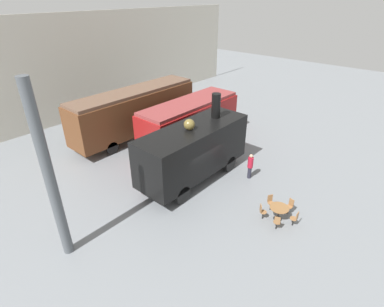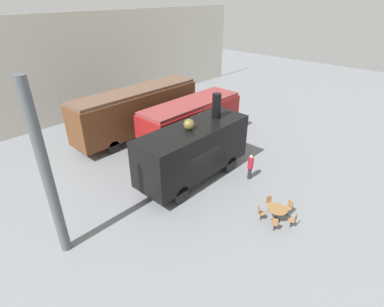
# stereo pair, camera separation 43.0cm
# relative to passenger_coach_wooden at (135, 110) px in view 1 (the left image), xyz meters

# --- Properties ---
(ground_plane) EXTENTS (80.00, 80.00, 0.00)m
(ground_plane) POSITION_rel_passenger_coach_wooden_xyz_m (-2.11, -8.41, -2.20)
(ground_plane) COLOR gray
(backdrop_wall) EXTENTS (44.00, 0.15, 9.00)m
(backdrop_wall) POSITION_rel_passenger_coach_wooden_xyz_m (-2.11, 7.07, 2.30)
(backdrop_wall) COLOR beige
(backdrop_wall) RESTS_ON ground_plane
(passenger_coach_wooden) EXTENTS (10.83, 2.52, 3.82)m
(passenger_coach_wooden) POSITION_rel_passenger_coach_wooden_xyz_m (0.00, 0.00, 0.00)
(passenger_coach_wooden) COLOR brown
(passenger_coach_wooden) RESTS_ON ground_plane
(streamlined_locomotive) EXTENTS (10.40, 2.71, 3.36)m
(streamlined_locomotive) POSITION_rel_passenger_coach_wooden_xyz_m (2.58, -4.15, -0.24)
(streamlined_locomotive) COLOR maroon
(streamlined_locomotive) RESTS_ON ground_plane
(steam_locomotive) EXTENTS (7.56, 2.57, 5.05)m
(steam_locomotive) POSITION_rel_passenger_coach_wooden_xyz_m (-1.79, -7.72, -0.09)
(steam_locomotive) COLOR black
(steam_locomotive) RESTS_ON ground_plane
(cafe_table_near) EXTENTS (0.98, 0.98, 0.75)m
(cafe_table_near) POSITION_rel_passenger_coach_wooden_xyz_m (-1.80, -13.54, -1.58)
(cafe_table_near) COLOR black
(cafe_table_near) RESTS_ON ground_plane
(cafe_chair_0) EXTENTS (0.36, 0.36, 0.87)m
(cafe_chair_0) POSITION_rel_passenger_coach_wooden_xyz_m (-1.75, -14.40, -1.69)
(cafe_chair_0) COLOR black
(cafe_chair_0) RESTS_ON ground_plane
(cafe_chair_1) EXTENTS (0.38, 0.36, 0.87)m
(cafe_chair_1) POSITION_rel_passenger_coach_wooden_xyz_m (-0.97, -13.76, -1.69)
(cafe_chair_1) COLOR black
(cafe_chair_1) RESTS_ON ground_plane
(cafe_chair_2) EXTENTS (0.39, 0.40, 0.87)m
(cafe_chair_2) POSITION_rel_passenger_coach_wooden_xyz_m (-1.34, -12.81, -1.69)
(cafe_chair_2) COLOR black
(cafe_chair_2) RESTS_ON ground_plane
(cafe_chair_3) EXTENTS (0.40, 0.41, 0.87)m
(cafe_chair_3) POSITION_rel_passenger_coach_wooden_xyz_m (-2.35, -12.87, -1.69)
(cafe_chair_3) COLOR black
(cafe_chair_3) RESTS_ON ground_plane
(cafe_chair_4) EXTENTS (0.39, 0.38, 0.87)m
(cafe_chair_4) POSITION_rel_passenger_coach_wooden_xyz_m (-2.60, -13.86, -1.69)
(cafe_chair_4) COLOR black
(cafe_chair_4) RESTS_ON ground_plane
(visitor_person) EXTENTS (0.34, 0.34, 1.69)m
(visitor_person) POSITION_rel_passenger_coach_wooden_xyz_m (0.59, -10.32, -1.28)
(visitor_person) COLOR #262633
(visitor_person) RESTS_ON ground_plane
(support_pillar) EXTENTS (0.44, 0.44, 8.00)m
(support_pillar) POSITION_rel_passenger_coach_wooden_xyz_m (-10.11, -7.39, 1.80)
(support_pillar) COLOR #4C5156
(support_pillar) RESTS_ON ground_plane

